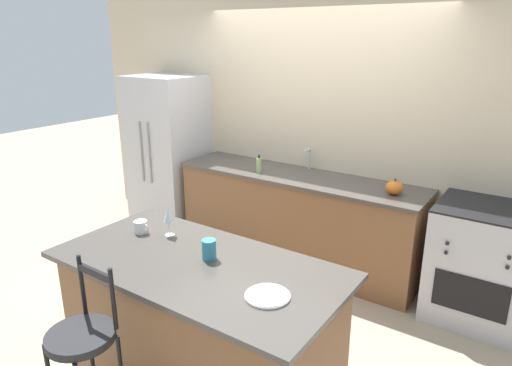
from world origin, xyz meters
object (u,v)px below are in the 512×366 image
object	(u,v)px
dinner_plate	(268,296)
tumbler_cup	(209,249)
oven_range	(480,263)
bar_stool_near	(85,357)
coffee_mug	(141,227)
wine_glass	(168,215)
pumpkin_decoration	(394,188)
soap_bottle	(259,165)
refrigerator	(169,154)

from	to	relation	value
dinner_plate	tumbler_cup	size ratio (longest dim) A/B	1.93
oven_range	dinner_plate	size ratio (longest dim) A/B	4.03
oven_range	dinner_plate	world-z (taller)	oven_range
bar_stool_near	coffee_mug	world-z (taller)	bar_stool_near
wine_glass	tumbler_cup	bearing A→B (deg)	-14.03
wine_glass	coffee_mug	bearing A→B (deg)	-158.06
oven_range	tumbler_cup	bearing A→B (deg)	-125.21
coffee_mug	pumpkin_decoration	world-z (taller)	pumpkin_decoration
bar_stool_near	soap_bottle	size ratio (longest dim) A/B	6.33
bar_stool_near	coffee_mug	bearing A→B (deg)	117.64
soap_bottle	dinner_plate	bearing A→B (deg)	-54.97
wine_glass	refrigerator	bearing A→B (deg)	134.68
tumbler_cup	soap_bottle	bearing A→B (deg)	114.63
dinner_plate	soap_bottle	distance (m)	2.29
soap_bottle	wine_glass	bearing A→B (deg)	-78.05
dinner_plate	coffee_mug	xyz separation A→B (m)	(-1.17, 0.20, 0.03)
bar_stool_near	pumpkin_decoration	world-z (taller)	bar_stool_near
tumbler_cup	pumpkin_decoration	distance (m)	1.90
tumbler_cup	refrigerator	bearing A→B (deg)	139.56
soap_bottle	refrigerator	bearing A→B (deg)	175.39
dinner_plate	wine_glass	world-z (taller)	wine_glass
refrigerator	soap_bottle	xyz separation A→B (m)	(1.35, -0.11, 0.10)
pumpkin_decoration	refrigerator	bearing A→B (deg)	179.90
bar_stool_near	soap_bottle	distance (m)	2.58
tumbler_cup	bar_stool_near	bearing A→B (deg)	-105.78
oven_range	wine_glass	bearing A→B (deg)	-135.31
bar_stool_near	pumpkin_decoration	size ratio (longest dim) A/B	7.45
wine_glass	tumbler_cup	world-z (taller)	wine_glass
wine_glass	pumpkin_decoration	size ratio (longest dim) A/B	1.38
pumpkin_decoration	wine_glass	bearing A→B (deg)	-120.21
pumpkin_decoration	tumbler_cup	bearing A→B (deg)	-106.76
bar_stool_near	dinner_plate	distance (m)	1.02
coffee_mug	pumpkin_decoration	bearing A→B (deg)	56.35
refrigerator	oven_range	distance (m)	3.46
refrigerator	wine_glass	size ratio (longest dim) A/B	8.64
wine_glass	pumpkin_decoration	bearing A→B (deg)	59.79
refrigerator	coffee_mug	world-z (taller)	refrigerator
refrigerator	coffee_mug	xyz separation A→B (m)	(1.50, -1.79, 0.07)
refrigerator	soap_bottle	size ratio (longest dim) A/B	10.15
bar_stool_near	tumbler_cup	distance (m)	0.89
bar_stool_near	tumbler_cup	size ratio (longest dim) A/B	9.05
refrigerator	pumpkin_decoration	xyz separation A→B (m)	(2.69, -0.00, 0.09)
bar_stool_near	dinner_plate	bearing A→B (deg)	39.21
dinner_plate	refrigerator	bearing A→B (deg)	143.35
dinner_plate	wine_glass	xyz separation A→B (m)	(-0.98, 0.27, 0.14)
soap_bottle	oven_range	bearing A→B (deg)	3.24
oven_range	dinner_plate	distance (m)	2.19
oven_range	pumpkin_decoration	size ratio (longest dim) A/B	6.40
bar_stool_near	tumbler_cup	world-z (taller)	bar_stool_near
dinner_plate	pumpkin_decoration	xyz separation A→B (m)	(0.02, 1.98, 0.05)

